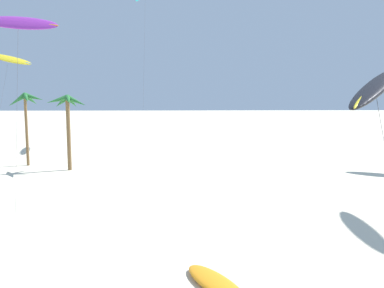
{
  "coord_description": "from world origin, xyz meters",
  "views": [
    {
      "loc": [
        2.73,
        2.09,
        8.18
      ],
      "look_at": [
        3.19,
        22.34,
        5.51
      ],
      "focal_mm": 41.29,
      "sensor_mm": 36.0,
      "label": 1
    }
  ],
  "objects_px": {
    "flying_kite_5": "(375,87)",
    "palm_tree_4": "(67,109)",
    "flying_kite_2": "(18,23)",
    "palm_tree_3": "(26,104)",
    "flying_kite_3": "(9,59)",
    "grounded_kite_2": "(216,283)"
  },
  "relations": [
    {
      "from": "palm_tree_4",
      "to": "flying_kite_2",
      "type": "relative_size",
      "value": 0.56
    },
    {
      "from": "palm_tree_4",
      "to": "grounded_kite_2",
      "type": "relative_size",
      "value": 1.73
    },
    {
      "from": "flying_kite_2",
      "to": "flying_kite_5",
      "type": "distance_m",
      "value": 22.87
    },
    {
      "from": "palm_tree_4",
      "to": "flying_kite_2",
      "type": "height_order",
      "value": "flying_kite_2"
    },
    {
      "from": "palm_tree_4",
      "to": "flying_kite_3",
      "type": "height_order",
      "value": "flying_kite_3"
    },
    {
      "from": "flying_kite_3",
      "to": "palm_tree_3",
      "type": "bearing_deg",
      "value": -61.71
    },
    {
      "from": "palm_tree_4",
      "to": "grounded_kite_2",
      "type": "height_order",
      "value": "palm_tree_4"
    },
    {
      "from": "palm_tree_4",
      "to": "palm_tree_3",
      "type": "bearing_deg",
      "value": 151.44
    },
    {
      "from": "grounded_kite_2",
      "to": "flying_kite_5",
      "type": "bearing_deg",
      "value": -6.55
    },
    {
      "from": "palm_tree_4",
      "to": "flying_kite_5",
      "type": "xyz_separation_m",
      "value": [
        18.25,
        -26.4,
        2.19
      ]
    },
    {
      "from": "flying_kite_3",
      "to": "grounded_kite_2",
      "type": "bearing_deg",
      "value": -59.43
    },
    {
      "from": "palm_tree_3",
      "to": "palm_tree_4",
      "type": "relative_size",
      "value": 1.02
    },
    {
      "from": "flying_kite_2",
      "to": "palm_tree_3",
      "type": "bearing_deg",
      "value": 108.46
    },
    {
      "from": "palm_tree_3",
      "to": "grounded_kite_2",
      "type": "distance_m",
      "value": 33.8
    },
    {
      "from": "palm_tree_3",
      "to": "flying_kite_3",
      "type": "xyz_separation_m",
      "value": [
        -5.3,
        9.85,
        5.1
      ]
    },
    {
      "from": "palm_tree_3",
      "to": "flying_kite_3",
      "type": "relative_size",
      "value": 0.6
    },
    {
      "from": "flying_kite_5",
      "to": "grounded_kite_2",
      "type": "bearing_deg",
      "value": 173.45
    },
    {
      "from": "flying_kite_2",
      "to": "flying_kite_3",
      "type": "bearing_deg",
      "value": 112.45
    },
    {
      "from": "flying_kite_5",
      "to": "palm_tree_4",
      "type": "bearing_deg",
      "value": 124.65
    },
    {
      "from": "flying_kite_3",
      "to": "grounded_kite_2",
      "type": "distance_m",
      "value": 45.81
    },
    {
      "from": "flying_kite_2",
      "to": "flying_kite_5",
      "type": "relative_size",
      "value": 1.22
    },
    {
      "from": "flying_kite_5",
      "to": "flying_kite_2",
      "type": "bearing_deg",
      "value": 142.94
    }
  ]
}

